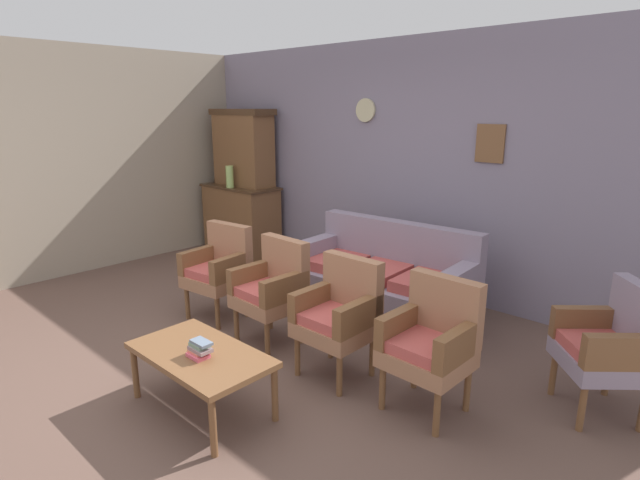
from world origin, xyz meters
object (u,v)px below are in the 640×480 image
vase_on_cabinet (230,177)px  armchair_by_doorway (219,267)px  armchair_near_cabinet (339,312)px  armchair_near_couch_end (272,287)px  wingback_chair_by_fireplace (610,344)px  floral_couch (383,284)px  coffee_table (201,358)px  book_stack_on_table (200,349)px  armchair_row_middle (432,340)px  side_cabinet (241,218)px

vase_on_cabinet → armchair_by_doorway: (1.66, -1.42, -0.58)m
vase_on_cabinet → armchair_near_cabinet: bearing=-24.4°
armchair_near_couch_end → armchair_near_cabinet: same height
vase_on_cabinet → armchair_by_doorway: size_ratio=0.33×
wingback_chair_by_fireplace → armchair_near_couch_end: bearing=-162.1°
armchair_near_cabinet → wingback_chair_by_fireplace: 1.82m
floral_couch → armchair_by_doorway: (-1.14, -1.08, 0.17)m
vase_on_cabinet → armchair_near_couch_end: bearing=-30.4°
coffee_table → book_stack_on_table: size_ratio=6.38×
wingback_chair_by_fireplace → coffee_table: wingback_chair_by_fireplace is taller
armchair_row_middle → coffee_table: bearing=-136.3°
side_cabinet → armchair_near_cabinet: size_ratio=1.28×
armchair_near_couch_end → armchair_near_cabinet: size_ratio=1.00×
armchair_by_doorway → wingback_chair_by_fireplace: (3.19, 0.77, 0.00)m
coffee_table → vase_on_cabinet: bearing=139.4°
armchair_near_cabinet → armchair_row_middle: (0.74, 0.07, 0.00)m
armchair_by_doorway → armchair_row_middle: bearing=0.6°
floral_couch → wingback_chair_by_fireplace: bearing=-8.8°
floral_couch → armchair_by_doorway: same height
floral_couch → armchair_near_couch_end: size_ratio=1.98×
armchair_near_couch_end → coffee_table: bearing=-67.4°
floral_couch → book_stack_on_table: size_ratio=11.40×
side_cabinet → wingback_chair_by_fireplace: 4.95m
floral_couch → armchair_near_cabinet: size_ratio=1.98×
armchair_near_cabinet → wingback_chair_by_fireplace: same height
floral_couch → armchair_near_cabinet: bearing=-69.6°
armchair_by_doorway → book_stack_on_table: size_ratio=5.75×
wingback_chair_by_fireplace → coffee_table: size_ratio=0.90×
side_cabinet → armchair_near_cabinet: bearing=-27.0°
armchair_near_cabinet → book_stack_on_table: size_ratio=5.75×
side_cabinet → coffee_table: side_cabinet is taller
side_cabinet → coffee_table: size_ratio=1.16×
armchair_by_doorway → coffee_table: 1.59m
armchair_near_couch_end → coffee_table: size_ratio=0.90×
floral_couch → coffee_table: bearing=-88.4°
vase_on_cabinet → coffee_table: 3.84m
armchair_near_cabinet → book_stack_on_table: (-0.31, -1.02, -0.03)m
floral_couch → armchair_row_middle: bearing=-42.3°
coffee_table → book_stack_on_table: (0.05, -0.03, 0.10)m
armchair_near_couch_end → armchair_row_middle: bearing=1.4°
armchair_near_couch_end → wingback_chair_by_fireplace: 2.53m
armchair_near_cabinet → book_stack_on_table: 1.07m
floral_couch → armchair_row_middle: 1.58m
wingback_chair_by_fireplace → vase_on_cabinet: bearing=172.3°
wingback_chair_by_fireplace → book_stack_on_table: size_ratio=5.75×
armchair_row_middle → coffee_table: armchair_row_middle is taller
armchair_near_cabinet → armchair_row_middle: same height
side_cabinet → floral_couch: 2.89m
book_stack_on_table → side_cabinet: bearing=137.7°
armchair_near_cabinet → coffee_table: (-0.36, -0.99, -0.12)m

